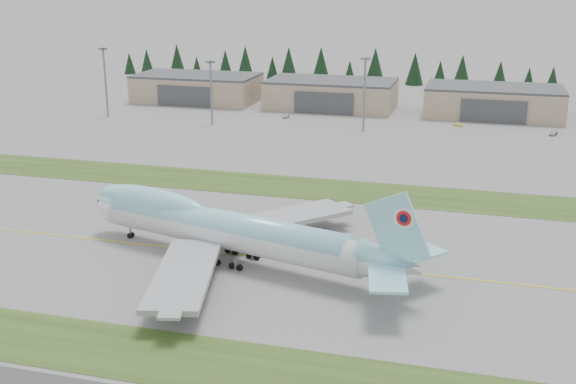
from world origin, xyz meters
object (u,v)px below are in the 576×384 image
(hangar_right, at_px, (494,101))
(hangar_left, at_px, (197,88))
(hangar_center, at_px, (331,94))
(service_vehicle_b, at_px, (458,126))
(service_vehicle_c, at_px, (553,135))
(boeing_747_freighter, at_px, (225,229))
(service_vehicle_a, at_px, (286,118))

(hangar_right, bearing_deg, hangar_left, 180.00)
(hangar_right, bearing_deg, hangar_center, 180.00)
(hangar_right, height_order, service_vehicle_b, hangar_right)
(hangar_left, xyz_separation_m, service_vehicle_c, (133.95, -27.58, -5.39))
(hangar_center, bearing_deg, service_vehicle_b, -23.55)
(boeing_747_freighter, relative_size, hangar_left, 1.47)
(hangar_left, bearing_deg, service_vehicle_a, -28.00)
(service_vehicle_c, bearing_deg, boeing_747_freighter, -93.70)
(boeing_747_freighter, xyz_separation_m, hangar_left, (-68.12, 152.84, -0.73))
(hangar_center, bearing_deg, service_vehicle_c, -19.26)
(hangar_left, relative_size, hangar_right, 1.00)
(hangar_left, xyz_separation_m, hangar_right, (115.00, 0.00, 0.00))
(service_vehicle_b, relative_size, service_vehicle_c, 0.76)
(hangar_left, relative_size, service_vehicle_b, 14.22)
(boeing_747_freighter, bearing_deg, hangar_left, 128.61)
(service_vehicle_c, bearing_deg, hangar_left, -167.62)
(hangar_left, distance_m, service_vehicle_b, 106.05)
(hangar_left, relative_size, hangar_center, 1.00)
(hangar_left, height_order, service_vehicle_a, hangar_left)
(service_vehicle_a, height_order, service_vehicle_b, service_vehicle_a)
(boeing_747_freighter, height_order, service_vehicle_c, boeing_747_freighter)
(hangar_center, bearing_deg, hangar_left, 180.00)
(service_vehicle_c, bearing_deg, hangar_center, -175.24)
(hangar_right, distance_m, service_vehicle_a, 75.30)
(service_vehicle_b, bearing_deg, boeing_747_freighter, -172.83)
(service_vehicle_b, bearing_deg, service_vehicle_c, -79.52)
(service_vehicle_a, bearing_deg, boeing_747_freighter, -73.99)
(service_vehicle_a, distance_m, service_vehicle_b, 60.24)
(hangar_left, bearing_deg, hangar_center, 0.00)
(hangar_center, bearing_deg, service_vehicle_a, -116.31)
(hangar_center, distance_m, service_vehicle_a, 26.39)
(service_vehicle_a, bearing_deg, hangar_left, 157.29)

